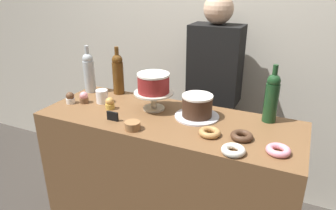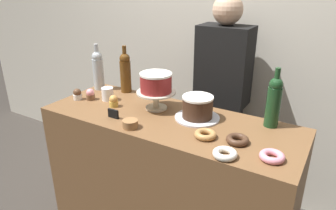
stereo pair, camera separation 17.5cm
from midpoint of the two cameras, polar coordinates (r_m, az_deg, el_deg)
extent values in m
cube|color=beige|center=(2.44, 6.55, 13.00)|extent=(6.00, 0.05, 2.60)
cube|color=brown|center=(2.02, -2.55, -14.67)|extent=(1.51, 0.56, 0.95)
cylinder|color=beige|center=(1.90, -5.24, -0.63)|extent=(0.13, 0.13, 0.01)
cylinder|color=beige|center=(1.88, -5.30, 0.79)|extent=(0.04, 0.04, 0.09)
cylinder|color=beige|center=(1.86, -5.35, 2.21)|extent=(0.24, 0.24, 0.01)
cylinder|color=maroon|center=(1.84, -5.41, 3.86)|extent=(0.19, 0.19, 0.10)
cylinder|color=white|center=(1.83, -5.48, 5.57)|extent=(0.19, 0.19, 0.01)
cylinder|color=silver|center=(1.79, 2.55, -2.15)|extent=(0.26, 0.26, 0.01)
cylinder|color=#3D2619|center=(1.76, 2.59, -0.33)|extent=(0.17, 0.17, 0.11)
cylinder|color=white|center=(1.74, 2.62, 1.56)|extent=(0.18, 0.18, 0.01)
cylinder|color=#193D1E|center=(1.76, 15.76, 0.33)|extent=(0.08, 0.08, 0.22)
sphere|color=#193D1E|center=(1.72, 16.20, 4.26)|extent=(0.07, 0.07, 0.07)
cylinder|color=#193D1E|center=(1.71, 16.38, 5.88)|extent=(0.03, 0.03, 0.08)
cylinder|color=#5B3814|center=(2.16, -11.45, 4.85)|extent=(0.08, 0.08, 0.22)
sphere|color=#5B3814|center=(2.13, -11.71, 8.11)|extent=(0.07, 0.07, 0.07)
cylinder|color=#5B3814|center=(2.12, -11.82, 9.44)|extent=(0.03, 0.03, 0.08)
cylinder|color=#B2BCC1|center=(2.24, -16.45, 5.01)|extent=(0.08, 0.08, 0.22)
sphere|color=#B2BCC1|center=(2.21, -16.81, 8.15)|extent=(0.07, 0.07, 0.07)
cylinder|color=#B2BCC1|center=(2.20, -16.96, 9.43)|extent=(0.03, 0.03, 0.08)
cylinder|color=gold|center=(1.94, -13.17, -0.28)|extent=(0.06, 0.06, 0.03)
sphere|color=#CC9347|center=(1.93, -13.25, 0.58)|extent=(0.05, 0.05, 0.05)
cylinder|color=brown|center=(2.08, -17.51, 0.80)|extent=(0.06, 0.06, 0.03)
sphere|color=pink|center=(2.07, -17.61, 1.60)|extent=(0.05, 0.05, 0.05)
cylinder|color=white|center=(2.10, -19.80, 0.71)|extent=(0.06, 0.06, 0.03)
sphere|color=brown|center=(2.09, -19.91, 1.51)|extent=(0.05, 0.05, 0.05)
torus|color=pink|center=(1.49, 16.49, -8.08)|extent=(0.11, 0.11, 0.03)
torus|color=#B27F47|center=(1.59, 4.55, -5.14)|extent=(0.11, 0.11, 0.03)
torus|color=#472D1E|center=(1.57, 10.33, -5.71)|extent=(0.11, 0.11, 0.03)
torus|color=silver|center=(1.44, 8.53, -8.33)|extent=(0.11, 0.11, 0.03)
cylinder|color=olive|center=(1.67, -9.52, -4.34)|extent=(0.08, 0.08, 0.01)
cylinder|color=olive|center=(1.66, -9.55, -4.00)|extent=(0.08, 0.08, 0.01)
cylinder|color=olive|center=(1.66, -9.57, -3.66)|extent=(0.08, 0.08, 0.01)
cylinder|color=olive|center=(1.65, -9.60, -3.32)|extent=(0.08, 0.08, 0.01)
cube|color=black|center=(1.78, -12.96, -2.08)|extent=(0.07, 0.01, 0.05)
cylinder|color=white|center=(2.04, -14.47, 1.50)|extent=(0.08, 0.08, 0.09)
cube|color=black|center=(2.49, 5.77, -8.31)|extent=(0.28, 0.18, 0.85)
cube|color=black|center=(2.22, 6.47, 7.43)|extent=(0.36, 0.22, 0.55)
sphere|color=tan|center=(2.15, 6.92, 17.12)|extent=(0.20, 0.20, 0.20)
camera|label=1|loc=(0.09, -92.86, -1.19)|focal=33.12mm
camera|label=2|loc=(0.09, 87.14, 1.19)|focal=33.12mm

